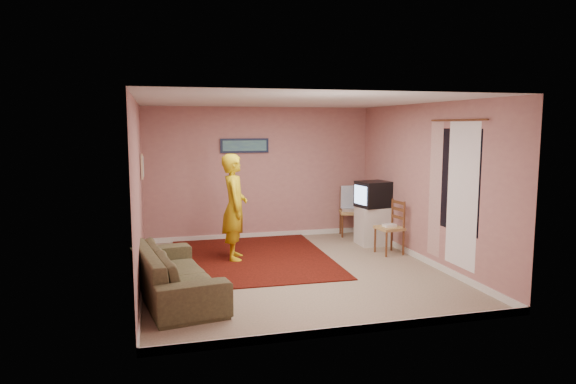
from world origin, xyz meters
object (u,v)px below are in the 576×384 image
object	(u,v)px
chair_b	(390,221)
sofa	(175,272)
tv_cabinet	(373,226)
person	(234,207)
chair_a	(351,206)
crt_tv	(373,194)

from	to	relation	value
chair_b	sofa	xyz separation A→B (m)	(-3.73, -1.36, -0.25)
tv_cabinet	person	distance (m)	2.78
chair_a	chair_b	distance (m)	1.57
chair_a	chair_b	bearing A→B (deg)	-72.43
crt_tv	sofa	size ratio (longest dim) A/B	0.29
chair_a	chair_b	size ratio (longest dim) A/B	1.05
chair_a	crt_tv	bearing A→B (deg)	-68.50
crt_tv	chair_a	world-z (taller)	crt_tv
person	crt_tv	bearing A→B (deg)	-72.87
crt_tv	person	distance (m)	2.73
crt_tv	chair_b	xyz separation A→B (m)	(-0.01, -0.74, -0.38)
tv_cabinet	chair_b	bearing A→B (deg)	-91.35
tv_cabinet	person	xyz separation A→B (m)	(-2.70, -0.43, 0.53)
chair_b	person	bearing A→B (deg)	-103.81
crt_tv	person	xyz separation A→B (m)	(-2.69, -0.43, -0.07)
tv_cabinet	chair_a	bearing A→B (deg)	97.87
chair_b	sofa	size ratio (longest dim) A/B	0.23
sofa	chair_b	bearing A→B (deg)	-79.52
chair_a	tv_cabinet	bearing A→B (deg)	-68.11
sofa	person	size ratio (longest dim) A/B	1.26
sofa	person	world-z (taller)	person
tv_cabinet	chair_b	size ratio (longest dim) A/B	1.40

